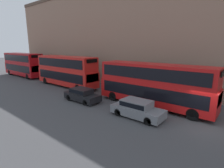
# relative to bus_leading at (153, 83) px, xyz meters

# --- Properties ---
(ground_plane) EXTENTS (200.00, 200.00, 0.00)m
(ground_plane) POSITION_rel_bus_leading_xyz_m (-1.60, -5.00, -2.32)
(ground_plane) COLOR #424244
(bus_leading) EXTENTS (2.59, 11.42, 4.20)m
(bus_leading) POSITION_rel_bus_leading_xyz_m (0.00, 0.00, 0.00)
(bus_leading) COLOR red
(bus_leading) RESTS_ON ground
(bus_second_in_queue) EXTENTS (2.59, 11.11, 4.42)m
(bus_second_in_queue) POSITION_rel_bus_leading_xyz_m (0.00, 13.96, 0.11)
(bus_second_in_queue) COLOR red
(bus_second_in_queue) RESTS_ON ground
(bus_third_in_queue) EXTENTS (2.59, 11.16, 4.50)m
(bus_third_in_queue) POSITION_rel_bus_leading_xyz_m (0.00, 27.87, 0.16)
(bus_third_in_queue) COLOR #A80F14
(bus_third_in_queue) RESTS_ON ground
(car_dark_sedan) EXTENTS (1.84, 4.44, 1.47)m
(car_dark_sedan) POSITION_rel_bus_leading_xyz_m (-3.40, -0.31, -1.55)
(car_dark_sedan) COLOR slate
(car_dark_sedan) RESTS_ON ground
(car_hatchback) EXTENTS (1.77, 4.22, 1.40)m
(car_hatchback) POSITION_rel_bus_leading_xyz_m (-3.40, 6.61, -1.58)
(car_hatchback) COLOR black
(car_hatchback) RESTS_ON ground
(pedestrian) EXTENTS (0.36, 0.36, 1.71)m
(pedestrian) POSITION_rel_bus_leading_xyz_m (2.92, 1.43, -1.53)
(pedestrian) COLOR #26262D
(pedestrian) RESTS_ON ground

